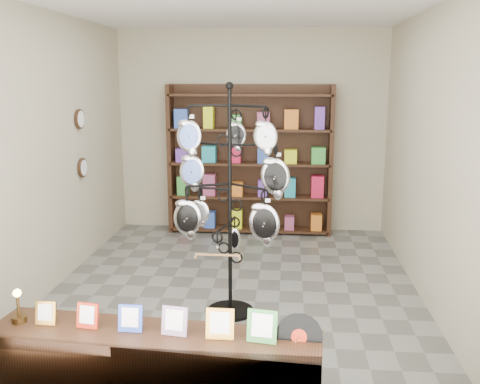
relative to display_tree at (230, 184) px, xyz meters
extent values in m
plane|color=slate|center=(-0.02, 0.60, -1.30)|extent=(5.00, 5.00, 0.00)
plane|color=#B1A98F|center=(-0.02, 3.10, 0.20)|extent=(4.00, 0.00, 4.00)
plane|color=#B1A98F|center=(-0.02, -1.90, 0.20)|extent=(4.00, 0.00, 4.00)
plane|color=#B1A98F|center=(-2.02, 0.60, 0.20)|extent=(0.00, 5.00, 5.00)
plane|color=#B1A98F|center=(1.98, 0.60, 0.20)|extent=(0.00, 5.00, 5.00)
plane|color=white|center=(-0.02, 0.60, 1.70)|extent=(5.00, 5.00, 0.00)
cylinder|color=black|center=(0.00, 0.00, -1.29)|extent=(0.50, 0.50, 0.03)
cylinder|color=black|center=(0.00, 0.00, -0.20)|extent=(0.04, 0.04, 2.20)
sphere|color=black|center=(0.00, 0.00, 0.92)|extent=(0.07, 0.07, 0.07)
ellipsoid|color=silver|center=(0.02, 0.23, -0.61)|extent=(0.12, 0.05, 0.23)
cube|color=tan|center=(-0.08, -0.30, -0.60)|extent=(0.42, 0.02, 0.04)
cube|color=black|center=(-0.36, -1.60, -1.02)|extent=(2.35, 0.65, 0.57)
cube|color=gold|center=(-1.15, -1.54, -0.65)|extent=(0.15, 0.06, 0.17)
cube|color=#AF210E|center=(-0.83, -1.57, -0.64)|extent=(0.16, 0.07, 0.18)
cube|color=#263FA5|center=(-0.52, -1.59, -0.64)|extent=(0.17, 0.07, 0.19)
cube|color=#E54C33|center=(-0.20, -1.62, -0.63)|extent=(0.18, 0.07, 0.20)
cube|color=gold|center=(0.11, -1.64, -0.63)|extent=(0.19, 0.08, 0.21)
cube|color=#337233|center=(0.39, -1.66, -0.62)|extent=(0.20, 0.08, 0.22)
cylinder|color=black|center=(0.64, -1.63, -0.70)|extent=(0.32, 0.10, 0.31)
cylinder|color=#AF210E|center=(0.64, -1.63, -0.70)|extent=(0.11, 0.04, 0.10)
cylinder|color=#3F2B12|center=(-1.36, -1.52, -0.71)|extent=(0.11, 0.11, 0.04)
cylinder|color=#3F2B12|center=(-1.36, -1.52, -0.62)|extent=(0.02, 0.02, 0.15)
sphere|color=#FFBF59|center=(-1.36, -1.52, -0.51)|extent=(0.06, 0.06, 0.06)
cube|color=black|center=(-0.02, 3.04, -0.20)|extent=(2.40, 0.04, 2.20)
cube|color=black|center=(-1.20, 2.88, -0.20)|extent=(0.06, 0.36, 2.20)
cube|color=black|center=(1.16, 2.88, -0.20)|extent=(0.06, 0.36, 2.20)
cube|color=black|center=(-0.02, 2.88, -1.25)|extent=(2.36, 0.36, 0.04)
cube|color=black|center=(-0.02, 2.88, -0.75)|extent=(2.36, 0.36, 0.03)
cube|color=black|center=(-0.02, 2.88, -0.25)|extent=(2.36, 0.36, 0.04)
cube|color=black|center=(-0.02, 2.88, 0.25)|extent=(2.36, 0.36, 0.04)
cube|color=black|center=(-0.02, 2.88, 0.75)|extent=(2.36, 0.36, 0.04)
cylinder|color=black|center=(-1.99, 1.40, 0.50)|extent=(0.03, 0.24, 0.24)
cylinder|color=black|center=(-1.99, 1.40, -0.10)|extent=(0.03, 0.24, 0.24)
camera|label=1|loc=(0.55, -4.93, 0.98)|focal=40.00mm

